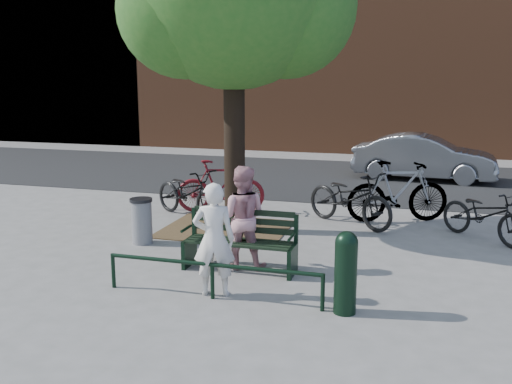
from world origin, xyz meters
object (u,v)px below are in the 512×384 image
(bollard, at_px, (346,270))
(parked_car, at_px, (424,157))
(bicycle_c, at_px, (350,198))
(park_bench, at_px, (241,239))
(litter_bin, at_px, (142,221))
(person_right, at_px, (242,217))
(person_left, at_px, (214,239))

(bollard, bearing_deg, parked_car, 84.74)
(bicycle_c, height_order, parked_car, parked_car)
(park_bench, distance_m, litter_bin, 2.29)
(person_right, bearing_deg, parked_car, -115.09)
(bollard, distance_m, litter_bin, 4.44)
(park_bench, relative_size, parked_car, 0.43)
(person_left, bearing_deg, person_right, -105.48)
(person_right, xyz_separation_m, parked_car, (2.73, 8.84, -0.15))
(park_bench, bearing_deg, bollard, -35.11)
(person_right, relative_size, bicycle_c, 0.76)
(person_right, bearing_deg, litter_bin, -27.61)
(person_left, distance_m, litter_bin, 2.90)
(bicycle_c, bearing_deg, parked_car, 19.65)
(park_bench, distance_m, parked_car, 9.32)
(person_left, xyz_separation_m, bicycle_c, (1.32, 4.29, -0.23))
(person_right, bearing_deg, bicycle_c, -120.79)
(park_bench, bearing_deg, bicycle_c, 67.78)
(person_left, relative_size, person_right, 0.97)
(person_left, distance_m, parked_car, 10.41)
(litter_bin, bearing_deg, parked_car, 59.02)
(park_bench, height_order, bollard, bollard)
(litter_bin, xyz_separation_m, parked_car, (4.85, 8.08, 0.24))
(bollard, xyz_separation_m, bicycle_c, (-0.49, 4.41, -0.02))
(person_right, height_order, litter_bin, person_right)
(park_bench, relative_size, person_right, 1.08)
(person_right, xyz_separation_m, litter_bin, (-2.13, 0.76, -0.39))
(bollard, distance_m, bicycle_c, 4.44)
(person_right, xyz_separation_m, bollard, (1.79, -1.32, -0.23))
(park_bench, distance_m, person_left, 1.17)
(litter_bin, distance_m, parked_car, 9.43)
(bicycle_c, bearing_deg, bollard, -140.08)
(person_left, bearing_deg, parked_car, -119.97)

